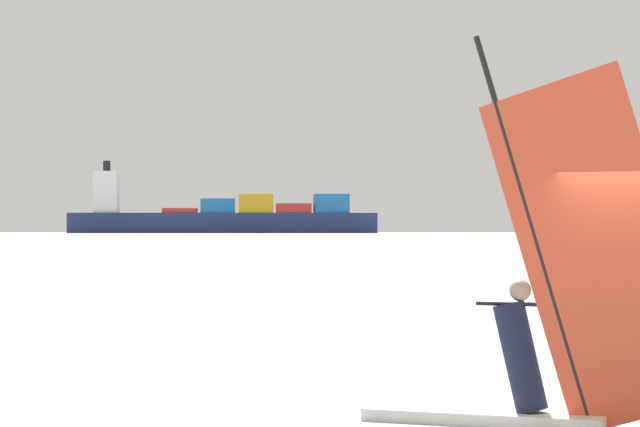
% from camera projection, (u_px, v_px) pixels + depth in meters
% --- Properties ---
extents(windsurfer, '(3.52, 1.05, 3.98)m').
position_uv_depth(windsurfer, '(540.00, 329.00, 13.99)').
color(windsurfer, white).
rests_on(windsurfer, ground_plane).
extents(cargo_ship, '(168.10, 75.63, 39.67)m').
position_uv_depth(cargo_ship, '(223.00, 216.00, 776.32)').
color(cargo_ship, navy).
rests_on(cargo_ship, ground_plane).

